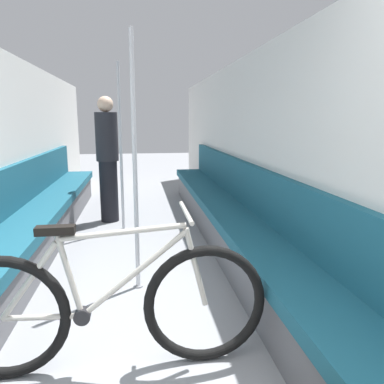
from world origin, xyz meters
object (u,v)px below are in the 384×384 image
bicycle (107,308)px  grab_pole_far (135,169)px  bench_seat_row_left (33,226)px  passenger_standing (108,158)px  bench_seat_row_right (229,218)px  grab_pole_near (121,151)px

bicycle → grab_pole_far: grab_pole_far is taller
bench_seat_row_left → passenger_standing: passenger_standing is taller
bench_seat_row_left → grab_pole_far: (1.08, -0.97, 0.71)m
bench_seat_row_right → bicycle: bench_seat_row_right is taller
grab_pole_near → grab_pole_far: same height
bench_seat_row_left → bench_seat_row_right: (2.11, 0.00, 0.00)m
bicycle → grab_pole_near: (-0.01, 2.77, 0.64)m
grab_pole_far → bench_seat_row_left: bearing=138.1°
grab_pole_far → passenger_standing: bearing=100.0°
bicycle → bench_seat_row_right: bearing=54.2°
grab_pole_near → passenger_standing: (-0.20, 0.46, -0.13)m
bicycle → passenger_standing: (-0.22, 3.23, 0.51)m
bench_seat_row_left → bicycle: 2.22m
bench_seat_row_left → grab_pole_far: size_ratio=2.89×
bench_seat_row_left → bench_seat_row_right: same height
bench_seat_row_right → grab_pole_near: bearing=148.1°
bench_seat_row_left → bench_seat_row_right: size_ratio=1.00×
bench_seat_row_right → grab_pole_far: size_ratio=2.89×
bench_seat_row_right → grab_pole_far: bearing=-136.5°
bench_seat_row_left → grab_pole_near: size_ratio=2.89×
bench_seat_row_left → grab_pole_near: grab_pole_near is taller
bench_seat_row_left → bicycle: (0.92, -2.02, 0.07)m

